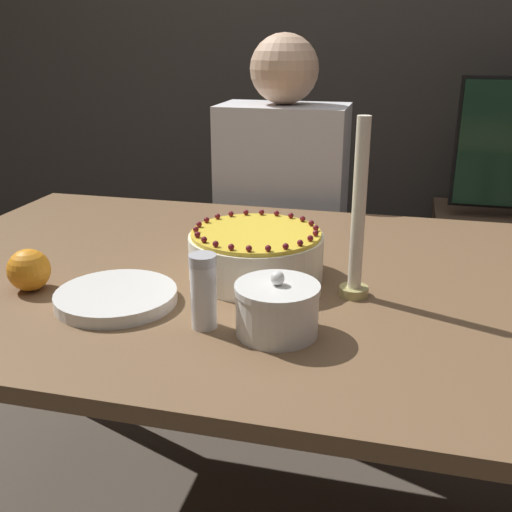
% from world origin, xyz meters
% --- Properties ---
extents(wall_behind, '(8.00, 0.05, 2.60)m').
position_xyz_m(wall_behind, '(0.00, 1.40, 1.30)').
color(wall_behind, '#38332D').
rests_on(wall_behind, ground_plane).
extents(dining_table, '(1.64, 1.03, 0.76)m').
position_xyz_m(dining_table, '(0.00, 0.00, 0.66)').
color(dining_table, brown).
rests_on(dining_table, ground_plane).
extents(cake, '(0.28, 0.28, 0.11)m').
position_xyz_m(cake, '(-0.02, -0.02, 0.81)').
color(cake, '#EFE5CC').
rests_on(cake, dining_table).
extents(sugar_bowl, '(0.14, 0.14, 0.11)m').
position_xyz_m(sugar_bowl, '(0.08, -0.26, 0.80)').
color(sugar_bowl, white).
rests_on(sugar_bowl, dining_table).
extents(sugar_shaker, '(0.05, 0.05, 0.13)m').
position_xyz_m(sugar_shaker, '(-0.05, -0.26, 0.82)').
color(sugar_shaker, white).
rests_on(sugar_shaker, dining_table).
extents(plate_stack, '(0.23, 0.23, 0.02)m').
position_xyz_m(plate_stack, '(-0.24, -0.21, 0.77)').
color(plate_stack, white).
rests_on(plate_stack, dining_table).
extents(candle, '(0.06, 0.06, 0.34)m').
position_xyz_m(candle, '(0.19, -0.07, 0.90)').
color(candle, tan).
rests_on(candle, dining_table).
extents(orange_fruit_0, '(0.08, 0.08, 0.08)m').
position_xyz_m(orange_fruit_0, '(-0.43, -0.19, 0.80)').
color(orange_fruit_0, orange).
rests_on(orange_fruit_0, dining_table).
extents(person_man_blue_shirt, '(0.40, 0.34, 1.24)m').
position_xyz_m(person_man_blue_shirt, '(-0.11, 0.71, 0.54)').
color(person_man_blue_shirt, '#473D33').
rests_on(person_man_blue_shirt, ground_plane).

